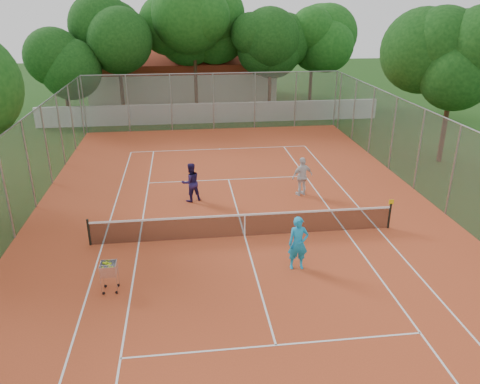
{
  "coord_description": "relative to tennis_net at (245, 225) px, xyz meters",
  "views": [
    {
      "loc": [
        -2.21,
        -16.32,
        8.62
      ],
      "look_at": [
        0.0,
        1.5,
        1.3
      ],
      "focal_mm": 35.0,
      "sensor_mm": 36.0,
      "label": 1
    }
  ],
  "objects": [
    {
      "name": "court_lines",
      "position": [
        0.0,
        0.0,
        -0.49
      ],
      "size": [
        10.98,
        23.78,
        0.01
      ],
      "primitive_type": "cube",
      "color": "white",
      "rests_on": "court_pad"
    },
    {
      "name": "boundary_wall",
      "position": [
        0.0,
        19.0,
        0.24
      ],
      "size": [
        26.0,
        0.3,
        1.5
      ],
      "primitive_type": "cube",
      "color": "silver",
      "rests_on": "ground"
    },
    {
      "name": "perimeter_fence",
      "position": [
        0.0,
        0.0,
        1.49
      ],
      "size": [
        18.0,
        34.0,
        4.0
      ],
      "primitive_type": "cube",
      "color": "slate",
      "rests_on": "ground"
    },
    {
      "name": "player_far_right",
      "position": [
        3.27,
        3.91,
        0.45
      ],
      "size": [
        1.19,
        0.79,
        1.88
      ],
      "primitive_type": "imported",
      "rotation": [
        0.0,
        0.0,
        3.47
      ],
      "color": "silver",
      "rests_on": "court_pad"
    },
    {
      "name": "ground",
      "position": [
        0.0,
        0.0,
        -0.51
      ],
      "size": [
        120.0,
        120.0,
        0.0
      ],
      "primitive_type": "plane",
      "color": "#15350E",
      "rests_on": "ground"
    },
    {
      "name": "clubhouse",
      "position": [
        -2.0,
        29.0,
        1.69
      ],
      "size": [
        16.4,
        9.0,
        4.4
      ],
      "primitive_type": "cube",
      "color": "beige",
      "rests_on": "ground"
    },
    {
      "name": "tennis_net",
      "position": [
        0.0,
        0.0,
        0.0
      ],
      "size": [
        11.88,
        0.1,
        0.98
      ],
      "primitive_type": "cube",
      "color": "black",
      "rests_on": "court_pad"
    },
    {
      "name": "tropical_trees",
      "position": [
        0.0,
        22.0,
        4.49
      ],
      "size": [
        29.0,
        19.0,
        10.0
      ],
      "primitive_type": "cube",
      "color": "black",
      "rests_on": "ground"
    },
    {
      "name": "court_pad",
      "position": [
        0.0,
        0.0,
        -0.5
      ],
      "size": [
        18.0,
        34.0,
        0.02
      ],
      "primitive_type": "cube",
      "color": "#BB4924",
      "rests_on": "ground"
    },
    {
      "name": "ball_hopper",
      "position": [
        -4.75,
        -3.22,
        0.06
      ],
      "size": [
        0.62,
        0.62,
        1.1
      ],
      "primitive_type": "cube",
      "rotation": [
        0.0,
        0.0,
        0.2
      ],
      "color": "silver",
      "rests_on": "court_pad"
    },
    {
      "name": "player_near",
      "position": [
        1.5,
        -2.56,
        0.47
      ],
      "size": [
        0.71,
        0.48,
        1.91
      ],
      "primitive_type": "imported",
      "rotation": [
        0.0,
        0.0,
        -0.03
      ],
      "color": "#1894CE",
      "rests_on": "court_pad"
    },
    {
      "name": "player_far_left",
      "position": [
        -1.99,
        3.83,
        0.43
      ],
      "size": [
        1.09,
        0.98,
        1.84
      ],
      "primitive_type": "imported",
      "rotation": [
        0.0,
        0.0,
        3.52
      ],
      "color": "#24194C",
      "rests_on": "court_pad"
    }
  ]
}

